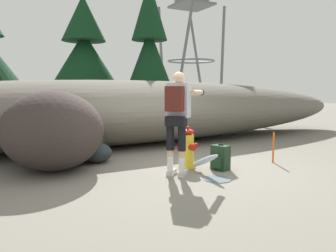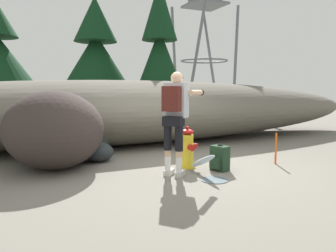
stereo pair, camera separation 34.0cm
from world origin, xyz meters
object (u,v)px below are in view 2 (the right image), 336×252
(spare_backpack, at_px, (220,158))
(utility_worker, at_px, (176,110))
(boulder_large, at_px, (54,130))
(boulder_outlier, at_px, (99,152))
(fire_hydrant, at_px, (187,149))
(boulder_small, at_px, (52,146))
(survey_stake, at_px, (276,149))
(boulder_mid, at_px, (89,138))

(spare_backpack, bearing_deg, utility_worker, -21.06)
(boulder_large, distance_m, boulder_outlier, 1.01)
(spare_backpack, relative_size, boulder_large, 0.25)
(fire_hydrant, xyz_separation_m, boulder_small, (-2.15, 2.13, -0.14))
(fire_hydrant, bearing_deg, spare_backpack, -44.36)
(boulder_outlier, xyz_separation_m, survey_stake, (3.04, -1.65, 0.11))
(fire_hydrant, bearing_deg, boulder_large, 155.76)
(boulder_small, xyz_separation_m, boulder_outlier, (0.80, -0.93, -0.02))
(spare_backpack, xyz_separation_m, boulder_outlier, (-1.78, 1.61, -0.03))
(fire_hydrant, bearing_deg, utility_worker, -138.80)
(survey_stake, bearing_deg, spare_backpack, 178.49)
(spare_backpack, relative_size, boulder_outlier, 0.80)
(boulder_small, bearing_deg, survey_stake, -33.90)
(boulder_large, bearing_deg, survey_stake, -20.32)
(fire_hydrant, xyz_separation_m, boulder_mid, (-1.35, 2.10, 0.00))
(boulder_mid, bearing_deg, boulder_small, 178.33)
(boulder_small, bearing_deg, fire_hydrant, -44.73)
(fire_hydrant, height_order, boulder_small, fire_hydrant)
(boulder_outlier, bearing_deg, spare_backpack, -42.23)
(fire_hydrant, relative_size, boulder_mid, 0.79)
(boulder_large, height_order, boulder_outlier, boulder_large)
(boulder_outlier, bearing_deg, utility_worker, -58.92)
(boulder_mid, bearing_deg, boulder_outlier, -90.25)
(boulder_mid, relative_size, survey_stake, 1.60)
(boulder_large, bearing_deg, fire_hydrant, -24.24)
(boulder_outlier, bearing_deg, boulder_small, 130.56)
(utility_worker, bearing_deg, boulder_outlier, 79.54)
(boulder_small, height_order, survey_stake, survey_stake)
(spare_backpack, distance_m, survey_stake, 1.26)
(utility_worker, xyz_separation_m, spare_backpack, (0.84, -0.06, -0.87))
(fire_hydrant, distance_m, survey_stake, 1.75)
(utility_worker, distance_m, boulder_small, 3.16)
(utility_worker, xyz_separation_m, boulder_small, (-1.74, 2.49, -0.88))
(boulder_mid, bearing_deg, survey_stake, -40.09)
(fire_hydrant, distance_m, spare_backpack, 0.61)
(boulder_large, height_order, boulder_mid, boulder_large)
(boulder_large, xyz_separation_m, boulder_small, (0.04, 1.14, -0.49))
(fire_hydrant, bearing_deg, boulder_mid, 122.62)
(spare_backpack, bearing_deg, boulder_mid, -72.14)
(boulder_mid, relative_size, boulder_small, 1.16)
(spare_backpack, bearing_deg, boulder_outlier, -59.49)
(boulder_small, distance_m, boulder_outlier, 1.23)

